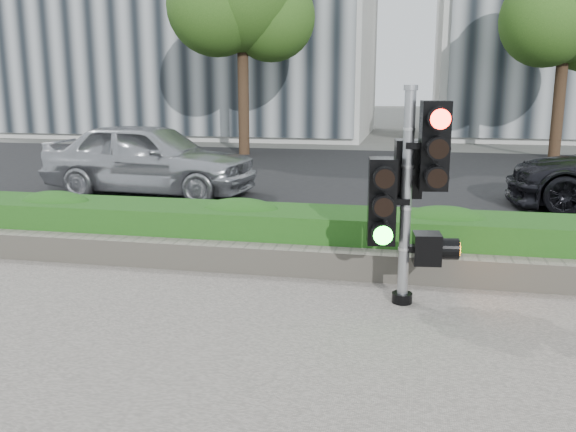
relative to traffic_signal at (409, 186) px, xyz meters
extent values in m
plane|color=#51514C|center=(-1.05, -1.17, -1.32)|extent=(120.00, 120.00, 0.00)
cube|color=black|center=(-1.05, 8.83, -1.31)|extent=(60.00, 13.00, 0.02)
cube|color=gray|center=(-1.05, 1.98, -1.26)|extent=(60.00, 0.25, 0.12)
cube|color=gray|center=(-1.05, 0.73, -1.12)|extent=(12.00, 0.32, 0.34)
cube|color=#3A882A|center=(-1.05, 1.38, -0.95)|extent=(12.00, 1.00, 0.68)
cylinder|color=black|center=(-5.55, 13.33, 0.70)|extent=(0.36, 0.36, 4.03)
sphere|color=#1C3F12|center=(-4.68, 13.69, 3.15)|extent=(2.88, 2.88, 2.88)
sphere|color=#1C3F12|center=(-6.27, 12.90, 3.44)|extent=(3.17, 3.17, 3.17)
cylinder|color=black|center=(4.45, 14.33, 0.48)|extent=(0.36, 0.36, 3.58)
sphere|color=#1C3F12|center=(4.45, 14.33, 3.29)|extent=(3.33, 3.33, 3.33)
sphere|color=#1C3F12|center=(3.81, 13.95, 2.91)|extent=(2.82, 2.82, 2.82)
cylinder|color=black|center=(-0.03, -0.04, -1.23)|extent=(0.22, 0.22, 0.11)
cylinder|color=gray|center=(-0.03, -0.04, -0.15)|extent=(0.12, 0.12, 2.27)
cylinder|color=gray|center=(-0.03, -0.04, 1.01)|extent=(0.14, 0.14, 0.06)
cube|color=#FF1107|center=(0.23, -0.04, 0.43)|extent=(0.32, 0.32, 0.91)
cube|color=#14E51E|center=(-0.28, -0.10, -0.16)|extent=(0.32, 0.32, 0.91)
cube|color=black|center=(-0.02, 0.22, 0.15)|extent=(0.32, 0.32, 0.62)
cube|color=orange|center=(0.21, 0.02, -0.68)|extent=(0.32, 0.32, 0.33)
imported|color=#A7A9AE|center=(-5.50, 5.68, -0.52)|extent=(4.70, 2.19, 1.56)
camera|label=1|loc=(0.02, -6.45, 1.06)|focal=38.00mm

